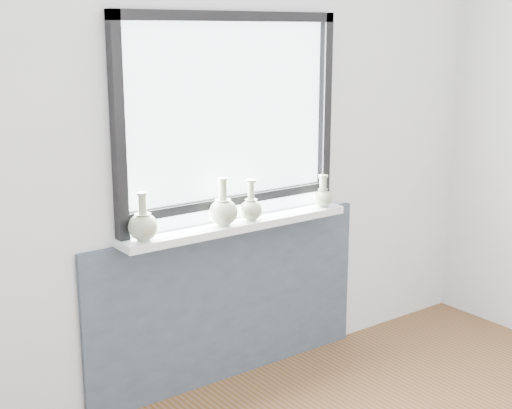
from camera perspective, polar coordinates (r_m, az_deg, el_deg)
back_wall at (r=3.67m, az=-2.41°, el=5.02°), size 3.60×0.02×2.60m
apron_panel at (r=3.88m, az=-2.03°, el=-7.84°), size 1.70×0.03×0.86m
windowsill at (r=3.68m, az=-1.48°, el=-1.64°), size 1.32×0.18×0.04m
window at (r=3.63m, az=-2.11°, el=7.16°), size 1.30×0.06×1.05m
vase_a at (r=3.36m, az=-9.02°, el=-1.62°), size 0.14×0.14×0.23m
vase_b at (r=3.58m, az=-2.64°, el=-0.47°), size 0.15×0.15×0.24m
vase_c at (r=3.68m, az=-0.40°, el=-0.26°), size 0.12×0.12×0.22m
vase_d at (r=3.98m, az=5.36°, el=0.68°), size 0.10×0.10×0.18m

